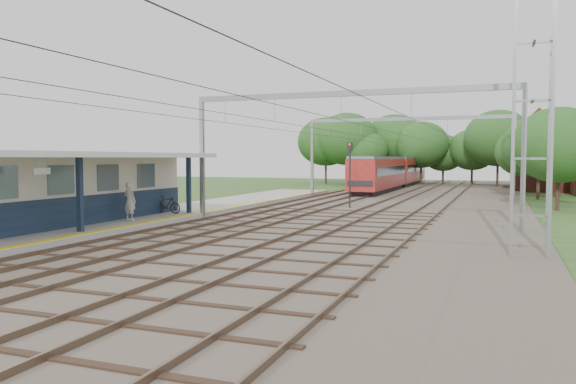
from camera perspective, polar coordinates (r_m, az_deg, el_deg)
The scene contains 15 objects.
ground at distance 17.64m, azimuth -18.64°, elevation -8.21°, with size 160.00×160.00×0.00m, color #2D4C1E.
ballast_bed at distance 44.01m, azimuth 11.56°, elevation -1.13°, with size 18.00×90.00×0.10m, color #473D33.
platform at distance 33.17m, azimuth -13.29°, elevation -2.41°, with size 5.00×52.00×0.35m, color gray.
yellow_stripe at distance 31.95m, azimuth -9.94°, elevation -2.27°, with size 0.45×52.00×0.01m, color yellow.
station_building at distance 28.48m, azimuth -23.58°, elevation 0.21°, with size 3.41×18.00×3.40m.
canopy at distance 26.95m, azimuth -23.47°, elevation 3.45°, with size 6.40×20.00×3.44m.
rail_tracks at distance 44.47m, azimuth 8.38°, elevation -0.89°, with size 11.80×88.00×0.15m.
catenary_system at distance 39.39m, azimuth 9.66°, elevation 6.32°, with size 17.22×88.00×7.00m.
lattice_pylon at distance 21.48m, azimuth 23.62°, elevation 9.82°, with size 1.30×1.30×12.00m.
tree_band at distance 70.81m, azimuth 15.03°, elevation 4.48°, with size 31.72×30.88×8.82m.
house_far at distance 65.50m, azimuth 25.20°, elevation 2.88°, with size 8.00×6.12×8.66m.
person at distance 29.58m, azimuth -15.77°, elevation -0.88°, with size 0.72×0.47×1.98m, color beige.
bicycle at distance 32.83m, azimuth -12.18°, elevation -1.25°, with size 0.48×1.71×1.02m, color black.
train at distance 65.99m, azimuth 10.75°, elevation 2.09°, with size 2.72×33.83×3.58m.
signal_post at distance 38.63m, azimuth 6.31°, elevation 2.60°, with size 0.36×0.32×4.59m.
Camera 1 is at (11.03, -13.31, 3.51)m, focal length 35.00 mm.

